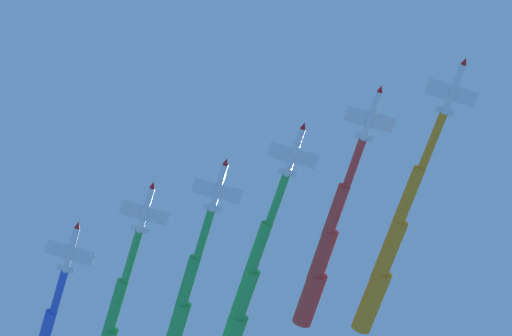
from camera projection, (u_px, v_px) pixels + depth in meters
jet_lead at (390, 250)px, 192.14m from camera, size 51.61×17.26×3.68m
jet_port_inner at (324, 254)px, 196.08m from camera, size 46.36×15.10×3.66m
jet_starboard_inner at (245, 295)px, 197.55m from camera, size 48.87×16.73×3.65m
jet_port_mid at (177, 328)px, 198.44m from camera, size 48.54×15.60×3.66m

